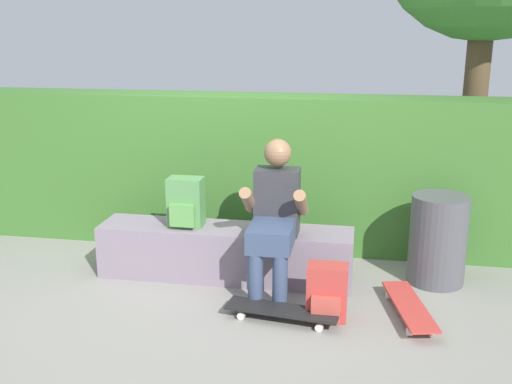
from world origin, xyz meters
name	(u,v)px	position (x,y,z in m)	size (l,w,h in m)	color
ground_plane	(215,296)	(0.00, 0.00, 0.00)	(24.00, 24.00, 0.00)	gray
bench_main	(225,252)	(0.00, 0.38, 0.21)	(2.06, 0.42, 0.43)	gray
person_skater	(274,214)	(0.43, 0.18, 0.63)	(0.49, 0.62, 1.18)	#333338
skateboard_near_person	(282,311)	(0.56, -0.29, 0.07)	(0.82, 0.30, 0.09)	black
skateboard_beside_bench	(409,306)	(1.44, -0.07, 0.07)	(0.36, 0.82, 0.09)	#BC3833
backpack_on_bench	(186,203)	(-0.32, 0.37, 0.62)	(0.28, 0.23, 0.40)	#51894C
backpack_on_ground	(327,293)	(0.86, -0.21, 0.19)	(0.28, 0.23, 0.40)	#B23833
hedge_row	(269,172)	(0.23, 1.23, 0.70)	(6.22, 0.51, 1.40)	#3B6D2B
trash_bin	(438,239)	(1.69, 0.59, 0.36)	(0.45, 0.45, 0.72)	#4C4C51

